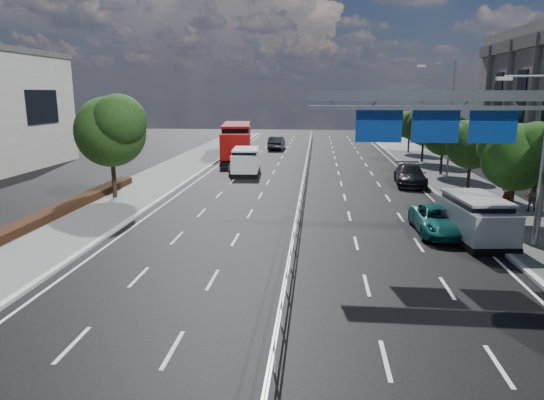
{
  "coord_description": "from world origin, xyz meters",
  "views": [
    {
      "loc": [
        0.95,
        -11.48,
        6.71
      ],
      "look_at": [
        -0.87,
        7.93,
        2.4
      ],
      "focal_mm": 32.0,
      "sensor_mm": 36.0,
      "label": 1
    }
  ],
  "objects_px": {
    "red_bus": "(237,140)",
    "silver_minivan": "(475,218)",
    "white_minivan": "(246,161)",
    "pedestrian_b": "(532,198)",
    "pedestrian_a": "(507,193)",
    "overhead_gantry": "(454,120)",
    "parked_car_teal": "(438,220)",
    "near_car_dark": "(277,143)",
    "near_car_silver": "(241,162)",
    "parked_car_dark": "(410,175)"
  },
  "relations": [
    {
      "from": "red_bus",
      "to": "silver_minivan",
      "type": "distance_m",
      "value": 31.96
    },
    {
      "from": "white_minivan",
      "to": "pedestrian_b",
      "type": "relative_size",
      "value": 3.33
    },
    {
      "from": "red_bus",
      "to": "pedestrian_b",
      "type": "bearing_deg",
      "value": -54.76
    },
    {
      "from": "white_minivan",
      "to": "pedestrian_a",
      "type": "distance_m",
      "value": 20.52
    },
    {
      "from": "pedestrian_a",
      "to": "white_minivan",
      "type": "bearing_deg",
      "value": -54.62
    },
    {
      "from": "overhead_gantry",
      "to": "white_minivan",
      "type": "distance_m",
      "value": 22.58
    },
    {
      "from": "red_bus",
      "to": "pedestrian_a",
      "type": "distance_m",
      "value": 29.04
    },
    {
      "from": "parked_car_teal",
      "to": "pedestrian_b",
      "type": "height_order",
      "value": "pedestrian_b"
    },
    {
      "from": "near_car_dark",
      "to": "pedestrian_b",
      "type": "bearing_deg",
      "value": 121.01
    },
    {
      "from": "overhead_gantry",
      "to": "red_bus",
      "type": "distance_m",
      "value": 32.34
    },
    {
      "from": "pedestrian_a",
      "to": "pedestrian_b",
      "type": "bearing_deg",
      "value": 124.66
    },
    {
      "from": "near_car_silver",
      "to": "parked_car_teal",
      "type": "distance_m",
      "value": 21.65
    },
    {
      "from": "overhead_gantry",
      "to": "white_minivan",
      "type": "bearing_deg",
      "value": 122.22
    },
    {
      "from": "overhead_gantry",
      "to": "parked_car_dark",
      "type": "relative_size",
      "value": 1.98
    },
    {
      "from": "near_car_dark",
      "to": "parked_car_dark",
      "type": "relative_size",
      "value": 0.92
    },
    {
      "from": "white_minivan",
      "to": "pedestrian_b",
      "type": "distance_m",
      "value": 21.88
    },
    {
      "from": "near_car_silver",
      "to": "pedestrian_a",
      "type": "bearing_deg",
      "value": 138.34
    },
    {
      "from": "pedestrian_b",
      "to": "red_bus",
      "type": "bearing_deg",
      "value": -9.2
    },
    {
      "from": "overhead_gantry",
      "to": "pedestrian_b",
      "type": "height_order",
      "value": "overhead_gantry"
    },
    {
      "from": "pedestrian_a",
      "to": "pedestrian_b",
      "type": "height_order",
      "value": "pedestrian_a"
    },
    {
      "from": "white_minivan",
      "to": "parked_car_teal",
      "type": "xyz_separation_m",
      "value": [
        11.94,
        -16.76,
        -0.42
      ]
    },
    {
      "from": "parked_car_teal",
      "to": "overhead_gantry",
      "type": "bearing_deg",
      "value": -94.74
    },
    {
      "from": "white_minivan",
      "to": "near_car_dark",
      "type": "distance_m",
      "value": 18.55
    },
    {
      "from": "white_minivan",
      "to": "near_car_silver",
      "type": "bearing_deg",
      "value": 117.72
    },
    {
      "from": "silver_minivan",
      "to": "overhead_gantry",
      "type": "bearing_deg",
      "value": -152.66
    },
    {
      "from": "near_car_silver",
      "to": "pedestrian_a",
      "type": "distance_m",
      "value": 21.5
    },
    {
      "from": "red_bus",
      "to": "parked_car_teal",
      "type": "bearing_deg",
      "value": -69.39
    },
    {
      "from": "pedestrian_a",
      "to": "parked_car_teal",
      "type": "bearing_deg",
      "value": 25.45
    },
    {
      "from": "silver_minivan",
      "to": "pedestrian_a",
      "type": "height_order",
      "value": "silver_minivan"
    },
    {
      "from": "red_bus",
      "to": "parked_car_dark",
      "type": "relative_size",
      "value": 2.39
    },
    {
      "from": "near_car_silver",
      "to": "silver_minivan",
      "type": "bearing_deg",
      "value": 120.11
    },
    {
      "from": "white_minivan",
      "to": "silver_minivan",
      "type": "distance_m",
      "value": 22.15
    },
    {
      "from": "parked_car_teal",
      "to": "pedestrian_b",
      "type": "bearing_deg",
      "value": 36.02
    },
    {
      "from": "near_car_silver",
      "to": "parked_car_dark",
      "type": "distance_m",
      "value": 14.29
    },
    {
      "from": "parked_car_dark",
      "to": "pedestrian_b",
      "type": "height_order",
      "value": "pedestrian_b"
    },
    {
      "from": "overhead_gantry",
      "to": "near_car_dark",
      "type": "bearing_deg",
      "value": 106.11
    },
    {
      "from": "silver_minivan",
      "to": "parked_car_teal",
      "type": "bearing_deg",
      "value": 140.89
    },
    {
      "from": "overhead_gantry",
      "to": "parked_car_dark",
      "type": "bearing_deg",
      "value": 85.68
    },
    {
      "from": "overhead_gantry",
      "to": "near_car_dark",
      "type": "distance_m",
      "value": 39.06
    },
    {
      "from": "parked_car_teal",
      "to": "white_minivan",
      "type": "bearing_deg",
      "value": 125.1
    },
    {
      "from": "parked_car_teal",
      "to": "parked_car_dark",
      "type": "distance_m",
      "value": 12.96
    },
    {
      "from": "red_bus",
      "to": "silver_minivan",
      "type": "bearing_deg",
      "value": -67.93
    },
    {
      "from": "pedestrian_a",
      "to": "red_bus",
      "type": "bearing_deg",
      "value": -68.63
    },
    {
      "from": "white_minivan",
      "to": "parked_car_teal",
      "type": "distance_m",
      "value": 20.59
    },
    {
      "from": "white_minivan",
      "to": "near_car_silver",
      "type": "height_order",
      "value": "white_minivan"
    },
    {
      "from": "near_car_dark",
      "to": "near_car_silver",
      "type": "bearing_deg",
      "value": 86.63
    },
    {
      "from": "overhead_gantry",
      "to": "parked_car_teal",
      "type": "xyz_separation_m",
      "value": [
        0.15,
        1.95,
        -4.96
      ]
    },
    {
      "from": "white_minivan",
      "to": "near_car_silver",
      "type": "distance_m",
      "value": 1.09
    },
    {
      "from": "near_car_silver",
      "to": "near_car_dark",
      "type": "xyz_separation_m",
      "value": [
        1.61,
        17.61,
        -0.07
      ]
    },
    {
      "from": "silver_minivan",
      "to": "red_bus",
      "type": "bearing_deg",
      "value": 113.36
    }
  ]
}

